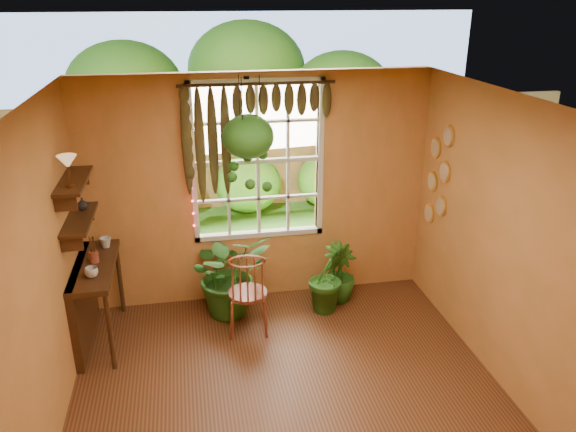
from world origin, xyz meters
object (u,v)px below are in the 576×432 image
counter_ledge (87,295)px  potted_plant_left (230,273)px  windsor_chair (248,304)px  potted_plant_mid (329,277)px  hanging_basket (248,144)px

counter_ledge → potted_plant_left: 1.54m
windsor_chair → potted_plant_mid: bearing=20.3°
potted_plant_mid → counter_ledge: bearing=-177.2°
windsor_chair → hanging_basket: size_ratio=0.92×
windsor_chair → hanging_basket: (0.10, 0.48, 1.66)m
potted_plant_mid → hanging_basket: size_ratio=0.70×
windsor_chair → potted_plant_left: windsor_chair is taller
potted_plant_left → hanging_basket: bearing=12.7°
windsor_chair → potted_plant_mid: (0.97, 0.26, 0.11)m
windsor_chair → potted_plant_left: bearing=115.7°
hanging_basket → windsor_chair: bearing=-102.1°
counter_ledge → potted_plant_mid: counter_ledge is taller
potted_plant_left → potted_plant_mid: (1.13, -0.17, -0.07)m
windsor_chair → potted_plant_mid: 1.01m
potted_plant_left → potted_plant_mid: bearing=-8.5°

